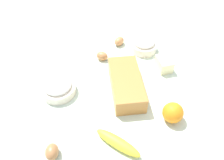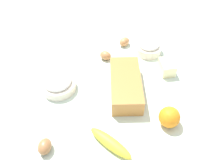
% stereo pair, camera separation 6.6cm
% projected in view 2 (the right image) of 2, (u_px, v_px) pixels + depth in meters
% --- Properties ---
extents(ground_plane, '(2.40, 2.40, 0.02)m').
position_uv_depth(ground_plane, '(112.00, 87.00, 1.08)').
color(ground_plane, silver).
extents(loaf_pan, '(0.29, 0.15, 0.08)m').
position_uv_depth(loaf_pan, '(126.00, 84.00, 1.02)').
color(loaf_pan, '#B77A3D').
rests_on(loaf_pan, ground_plane).
extents(flour_bowl, '(0.14, 0.14, 0.07)m').
position_uv_depth(flour_bowl, '(149.00, 47.00, 1.22)').
color(flour_bowl, silver).
rests_on(flour_bowl, ground_plane).
extents(sugar_bowl, '(0.15, 0.15, 0.07)m').
position_uv_depth(sugar_bowl, '(58.00, 84.00, 1.04)').
color(sugar_bowl, silver).
rests_on(sugar_bowl, ground_plane).
extents(banana, '(0.16, 0.17, 0.04)m').
position_uv_depth(banana, '(110.00, 143.00, 0.85)').
color(banana, yellow).
rests_on(banana, ground_plane).
extents(orange_fruit, '(0.08, 0.08, 0.08)m').
position_uv_depth(orange_fruit, '(169.00, 117.00, 0.90)').
color(orange_fruit, orange).
rests_on(orange_fruit, ground_plane).
extents(butter_block, '(0.09, 0.07, 0.06)m').
position_uv_depth(butter_block, '(167.00, 67.00, 1.12)').
color(butter_block, '#F4EDB2').
rests_on(butter_block, ground_plane).
extents(egg_near_butter, '(0.07, 0.08, 0.05)m').
position_uv_depth(egg_near_butter, '(106.00, 55.00, 1.19)').
color(egg_near_butter, '#B17848').
rests_on(egg_near_butter, ground_plane).
extents(egg_beside_bowl, '(0.08, 0.08, 0.05)m').
position_uv_depth(egg_beside_bowl, '(124.00, 42.00, 1.27)').
color(egg_beside_bowl, '#B97D4B').
rests_on(egg_beside_bowl, ground_plane).
extents(egg_loose, '(0.07, 0.06, 0.05)m').
position_uv_depth(egg_loose, '(45.00, 146.00, 0.84)').
color(egg_loose, '#9F6A40').
rests_on(egg_loose, ground_plane).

